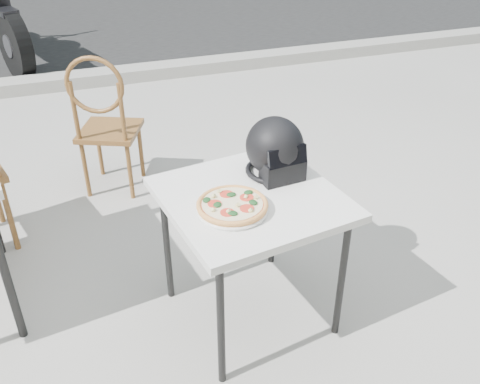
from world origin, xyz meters
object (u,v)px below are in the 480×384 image
object	(u,v)px
pizza	(232,205)
cafe_chair_main	(104,118)
plate	(232,209)
helmet	(275,150)
cafe_table_main	(251,207)

from	to	relation	value
pizza	cafe_chair_main	bearing A→B (deg)	103.54
plate	cafe_chair_main	world-z (taller)	cafe_chair_main
pizza	cafe_chair_main	xyz separation A→B (m)	(-0.35, 1.45, -0.18)
plate	helmet	size ratio (longest dim) A/B	1.21
cafe_table_main	cafe_chair_main	size ratio (longest dim) A/B	0.86
pizza	cafe_chair_main	world-z (taller)	cafe_chair_main
plate	pizza	bearing A→B (deg)	79.29
pizza	plate	bearing A→B (deg)	-100.71
helmet	cafe_chair_main	xyz separation A→B (m)	(-0.62, 1.22, -0.27)
plate	pizza	xyz separation A→B (m)	(0.00, 0.00, 0.02)
cafe_table_main	helmet	xyz separation A→B (m)	(0.16, 0.14, 0.18)
cafe_table_main	helmet	distance (m)	0.28
cafe_table_main	pizza	world-z (taller)	pizza
cafe_chair_main	plate	bearing A→B (deg)	127.40
plate	cafe_chair_main	bearing A→B (deg)	103.54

